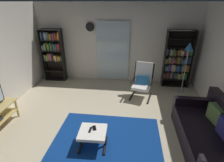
{
  "coord_description": "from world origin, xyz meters",
  "views": [
    {
      "loc": [
        0.57,
        -2.87,
        2.61
      ],
      "look_at": [
        0.11,
        0.93,
        0.84
      ],
      "focal_mm": 27.73,
      "sensor_mm": 36.0,
      "label": 1
    }
  ],
  "objects_px": {
    "floor_lamp_by_shelf": "(189,51)",
    "wall_clock": "(90,27)",
    "lounge_armchair": "(143,80)",
    "bookshelf_near_sofa": "(177,62)",
    "ottoman": "(93,134)",
    "bookshelf_near_tv": "(53,51)",
    "cell_phone": "(94,128)",
    "tv_remote": "(90,130)",
    "leather_sofa": "(210,134)"
  },
  "relations": [
    {
      "from": "wall_clock",
      "to": "tv_remote",
      "type": "bearing_deg",
      "value": -77.92
    },
    {
      "from": "lounge_armchair",
      "to": "floor_lamp_by_shelf",
      "type": "xyz_separation_m",
      "value": [
        1.26,
        0.4,
        0.78
      ]
    },
    {
      "from": "cell_phone",
      "to": "wall_clock",
      "type": "height_order",
      "value": "wall_clock"
    },
    {
      "from": "bookshelf_near_sofa",
      "to": "leather_sofa",
      "type": "xyz_separation_m",
      "value": [
        0.11,
        -2.75,
        -0.53
      ]
    },
    {
      "from": "bookshelf_near_sofa",
      "to": "tv_remote",
      "type": "xyz_separation_m",
      "value": [
        -2.17,
        -2.97,
        -0.47
      ]
    },
    {
      "from": "tv_remote",
      "to": "cell_phone",
      "type": "relative_size",
      "value": 1.03
    },
    {
      "from": "lounge_armchair",
      "to": "floor_lamp_by_shelf",
      "type": "distance_m",
      "value": 1.53
    },
    {
      "from": "bookshelf_near_tv",
      "to": "tv_remote",
      "type": "bearing_deg",
      "value": -56.47
    },
    {
      "from": "bookshelf_near_sofa",
      "to": "wall_clock",
      "type": "xyz_separation_m",
      "value": [
        -2.85,
        0.18,
        1.01
      ]
    },
    {
      "from": "tv_remote",
      "to": "bookshelf_near_sofa",
      "type": "bearing_deg",
      "value": 55.5
    },
    {
      "from": "bookshelf_near_tv",
      "to": "floor_lamp_by_shelf",
      "type": "bearing_deg",
      "value": -6.4
    },
    {
      "from": "cell_phone",
      "to": "bookshelf_near_sofa",
      "type": "bearing_deg",
      "value": 35.36
    },
    {
      "from": "tv_remote",
      "to": "lounge_armchair",
      "type": "bearing_deg",
      "value": 64.84
    },
    {
      "from": "bookshelf_near_sofa",
      "to": "floor_lamp_by_shelf",
      "type": "relative_size",
      "value": 1.17
    },
    {
      "from": "cell_phone",
      "to": "bookshelf_near_tv",
      "type": "bearing_deg",
      "value": 106.26
    },
    {
      "from": "tv_remote",
      "to": "floor_lamp_by_shelf",
      "type": "xyz_separation_m",
      "value": [
        2.32,
        2.5,
        0.95
      ]
    },
    {
      "from": "lounge_armchair",
      "to": "wall_clock",
      "type": "xyz_separation_m",
      "value": [
        -1.74,
        1.05,
        1.32
      ]
    },
    {
      "from": "ottoman",
      "to": "floor_lamp_by_shelf",
      "type": "height_order",
      "value": "floor_lamp_by_shelf"
    },
    {
      "from": "bookshelf_near_tv",
      "to": "lounge_armchair",
      "type": "distance_m",
      "value": 3.21
    },
    {
      "from": "leather_sofa",
      "to": "tv_remote",
      "type": "bearing_deg",
      "value": -174.49
    },
    {
      "from": "tv_remote",
      "to": "wall_clock",
      "type": "bearing_deg",
      "value": 103.76
    },
    {
      "from": "floor_lamp_by_shelf",
      "to": "wall_clock",
      "type": "height_order",
      "value": "wall_clock"
    },
    {
      "from": "bookshelf_near_sofa",
      "to": "lounge_armchair",
      "type": "xyz_separation_m",
      "value": [
        -1.11,
        -0.87,
        -0.3
      ]
    },
    {
      "from": "bookshelf_near_tv",
      "to": "floor_lamp_by_shelf",
      "type": "height_order",
      "value": "bookshelf_near_tv"
    },
    {
      "from": "leather_sofa",
      "to": "bookshelf_near_sofa",
      "type": "bearing_deg",
      "value": 92.27
    },
    {
      "from": "bookshelf_near_sofa",
      "to": "ottoman",
      "type": "xyz_separation_m",
      "value": [
        -2.12,
        -2.99,
        -0.54
      ]
    },
    {
      "from": "leather_sofa",
      "to": "ottoman",
      "type": "relative_size",
      "value": 3.44
    },
    {
      "from": "floor_lamp_by_shelf",
      "to": "wall_clock",
      "type": "distance_m",
      "value": 3.11
    },
    {
      "from": "bookshelf_near_sofa",
      "to": "floor_lamp_by_shelf",
      "type": "bearing_deg",
      "value": -72.66
    },
    {
      "from": "lounge_armchair",
      "to": "ottoman",
      "type": "bearing_deg",
      "value": -115.55
    },
    {
      "from": "floor_lamp_by_shelf",
      "to": "lounge_armchair",
      "type": "bearing_deg",
      "value": -162.19
    },
    {
      "from": "bookshelf_near_tv",
      "to": "cell_phone",
      "type": "bearing_deg",
      "value": -55.04
    },
    {
      "from": "bookshelf_near_sofa",
      "to": "leather_sofa",
      "type": "bearing_deg",
      "value": -87.73
    },
    {
      "from": "leather_sofa",
      "to": "cell_phone",
      "type": "bearing_deg",
      "value": -175.95
    },
    {
      "from": "leather_sofa",
      "to": "floor_lamp_by_shelf",
      "type": "distance_m",
      "value": 2.5
    },
    {
      "from": "bookshelf_near_sofa",
      "to": "cell_phone",
      "type": "xyz_separation_m",
      "value": [
        -2.11,
        -2.91,
        -0.47
      ]
    },
    {
      "from": "cell_phone",
      "to": "floor_lamp_by_shelf",
      "type": "bearing_deg",
      "value": 28.56
    },
    {
      "from": "tv_remote",
      "to": "cell_phone",
      "type": "height_order",
      "value": "tv_remote"
    },
    {
      "from": "lounge_armchair",
      "to": "cell_phone",
      "type": "relative_size",
      "value": 7.3
    },
    {
      "from": "bookshelf_near_sofa",
      "to": "floor_lamp_by_shelf",
      "type": "distance_m",
      "value": 0.69
    },
    {
      "from": "bookshelf_near_sofa",
      "to": "ottoman",
      "type": "relative_size",
      "value": 3.42
    },
    {
      "from": "ottoman",
      "to": "cell_phone",
      "type": "height_order",
      "value": "cell_phone"
    },
    {
      "from": "bookshelf_near_sofa",
      "to": "lounge_armchair",
      "type": "bearing_deg",
      "value": -141.85
    },
    {
      "from": "bookshelf_near_sofa",
      "to": "wall_clock",
      "type": "relative_size",
      "value": 6.34
    },
    {
      "from": "leather_sofa",
      "to": "lounge_armchair",
      "type": "height_order",
      "value": "lounge_armchair"
    },
    {
      "from": "ottoman",
      "to": "wall_clock",
      "type": "bearing_deg",
      "value": 102.87
    },
    {
      "from": "leather_sofa",
      "to": "ottoman",
      "type": "bearing_deg",
      "value": -173.88
    },
    {
      "from": "lounge_armchair",
      "to": "leather_sofa",
      "type": "bearing_deg",
      "value": -57.01
    },
    {
      "from": "wall_clock",
      "to": "bookshelf_near_tv",
      "type": "bearing_deg",
      "value": -172.65
    },
    {
      "from": "bookshelf_near_tv",
      "to": "ottoman",
      "type": "height_order",
      "value": "bookshelf_near_tv"
    }
  ]
}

